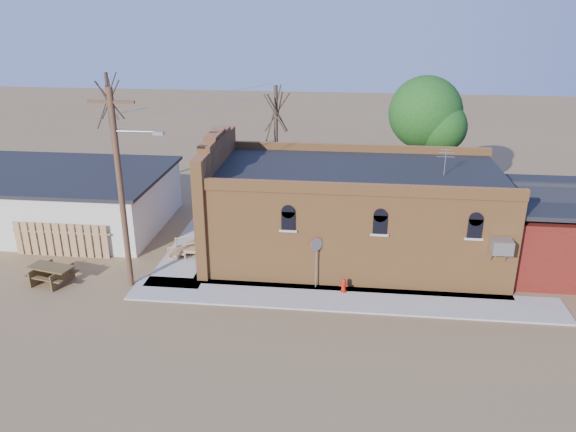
# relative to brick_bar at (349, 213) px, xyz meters

# --- Properties ---
(ground) EXTENTS (120.00, 120.00, 0.00)m
(ground) POSITION_rel_brick_bar_xyz_m (-1.64, -5.49, -2.34)
(ground) COLOR brown
(ground) RESTS_ON ground
(sidewalk_south) EXTENTS (19.00, 2.20, 0.08)m
(sidewalk_south) POSITION_rel_brick_bar_xyz_m (-0.14, -4.59, -2.30)
(sidewalk_south) COLOR #9E9991
(sidewalk_south) RESTS_ON ground
(sidewalk_west) EXTENTS (2.60, 10.00, 0.08)m
(sidewalk_west) POSITION_rel_brick_bar_xyz_m (-7.94, 0.51, -2.30)
(sidewalk_west) COLOR #9E9991
(sidewalk_west) RESTS_ON ground
(brick_bar) EXTENTS (16.40, 7.97, 6.30)m
(brick_bar) POSITION_rel_brick_bar_xyz_m (0.00, 0.00, 0.00)
(brick_bar) COLOR #A66833
(brick_bar) RESTS_ON ground
(red_shed) EXTENTS (5.40, 6.40, 4.30)m
(red_shed) POSITION_rel_brick_bar_xyz_m (9.86, 0.01, -0.07)
(red_shed) COLOR #611E10
(red_shed) RESTS_ON ground
(wood_fence) EXTENTS (5.20, 0.10, 1.80)m
(wood_fence) POSITION_rel_brick_bar_xyz_m (-14.44, -1.69, -1.44)
(wood_fence) COLOR #A17948
(wood_fence) RESTS_ON ground
(utility_pole) EXTENTS (3.12, 0.26, 9.00)m
(utility_pole) POSITION_rel_brick_bar_xyz_m (-9.79, -4.29, 2.43)
(utility_pole) COLOR #452E1B
(utility_pole) RESTS_ON ground
(tree_bare_near) EXTENTS (2.80, 2.80, 7.65)m
(tree_bare_near) POSITION_rel_brick_bar_xyz_m (-4.64, 7.51, 3.62)
(tree_bare_near) COLOR #443327
(tree_bare_near) RESTS_ON ground
(tree_bare_far) EXTENTS (2.80, 2.80, 8.16)m
(tree_bare_far) POSITION_rel_brick_bar_xyz_m (-15.64, 8.51, 4.02)
(tree_bare_far) COLOR #443327
(tree_bare_far) RESTS_ON ground
(tree_leafy) EXTENTS (4.40, 4.40, 8.15)m
(tree_leafy) POSITION_rel_brick_bar_xyz_m (4.36, 8.01, 3.59)
(tree_leafy) COLOR #443327
(tree_leafy) RESTS_ON ground
(fire_hydrant) EXTENTS (0.35, 0.32, 0.64)m
(fire_hydrant) POSITION_rel_brick_bar_xyz_m (-0.10, -4.00, -1.94)
(fire_hydrant) COLOR #B2190A
(fire_hydrant) RESTS_ON sidewalk_south
(stop_sign) EXTENTS (0.53, 0.49, 2.45)m
(stop_sign) POSITION_rel_brick_bar_xyz_m (-1.37, -3.69, -0.38)
(stop_sign) COLOR #97989D
(stop_sign) RESTS_ON sidewalk_south
(trash_barrel) EXTENTS (0.66, 0.66, 0.78)m
(trash_barrel) POSITION_rel_brick_bar_xyz_m (-6.94, -2.38, -1.87)
(trash_barrel) COLOR navy
(trash_barrel) RESTS_ON sidewalk_west
(picnic_table) EXTENTS (2.29, 1.92, 0.84)m
(picnic_table) POSITION_rel_brick_bar_xyz_m (-13.54, -4.51, -1.79)
(picnic_table) COLOR brown
(picnic_table) RESTS_ON ground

